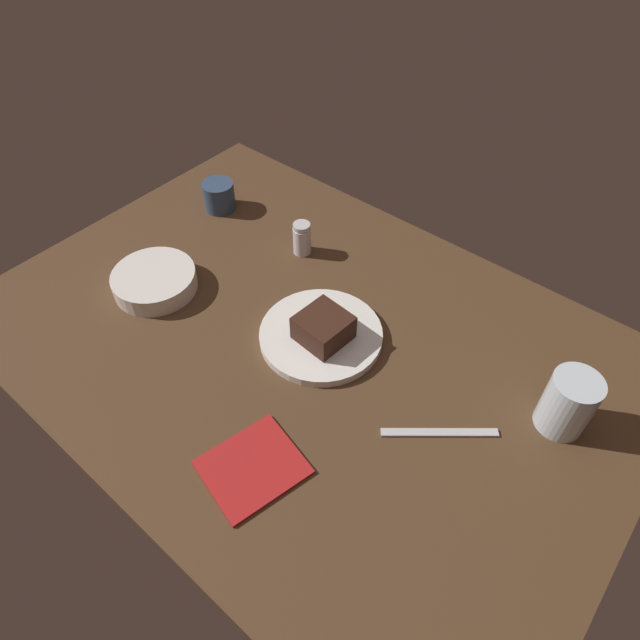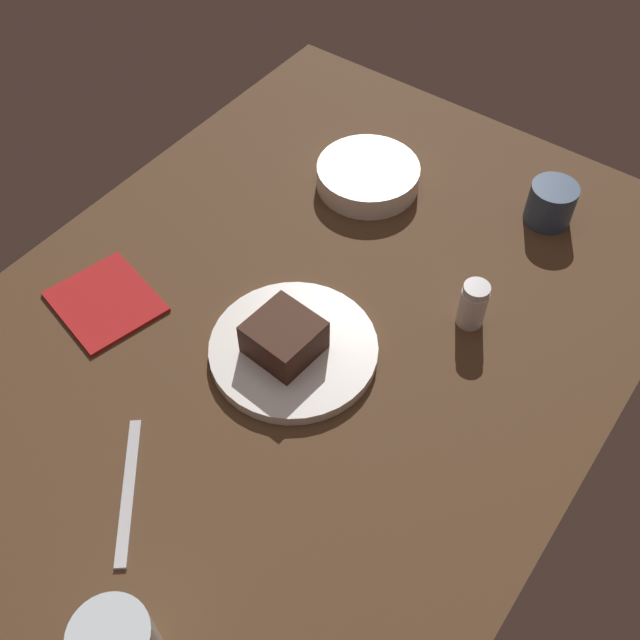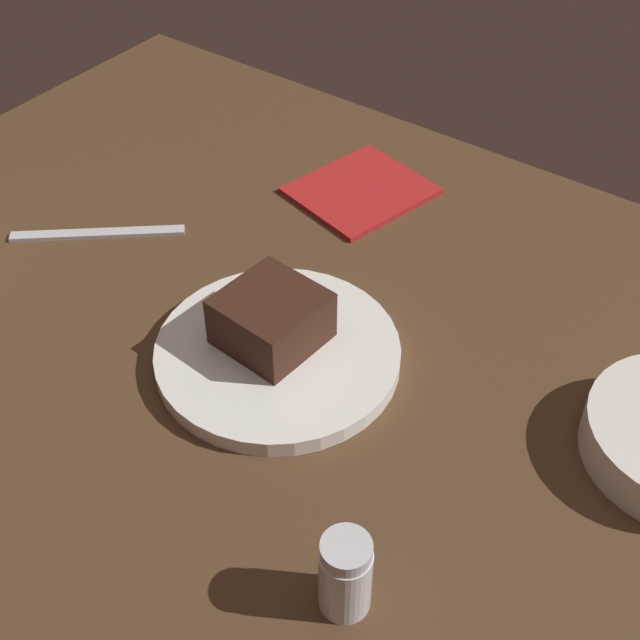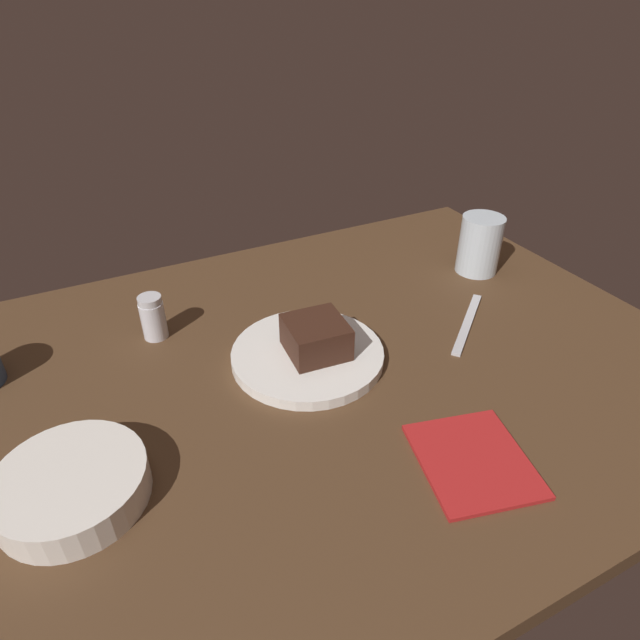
{
  "view_description": "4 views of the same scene",
  "coord_description": "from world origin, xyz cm",
  "px_view_note": "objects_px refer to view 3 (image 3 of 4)",
  "views": [
    {
      "loc": [
        -46.2,
        50.46,
        81.96
      ],
      "look_at": [
        -2.4,
        -1.96,
        8.17
      ],
      "focal_mm": 31.37,
      "sensor_mm": 36.0,
      "label": 1
    },
    {
      "loc": [
        -48.88,
        -40.77,
        85.74
      ],
      "look_at": [
        0.61,
        -4.44,
        8.79
      ],
      "focal_mm": 42.09,
      "sensor_mm": 36.0,
      "label": 2
    },
    {
      "loc": [
        33.84,
        -45.56,
        61.02
      ],
      "look_at": [
        0.2,
        0.89,
        7.23
      ],
      "focal_mm": 48.28,
      "sensor_mm": 36.0,
      "label": 3
    },
    {
      "loc": [
        25.36,
        56.8,
        53.32
      ],
      "look_at": [
        -5.37,
        -3.87,
        8.32
      ],
      "focal_mm": 30.4,
      "sensor_mm": 36.0,
      "label": 4
    }
  ],
  "objects_px": {
    "dessert_plate": "(278,354)",
    "butter_knife": "(98,234)",
    "folded_napkin": "(361,191)",
    "chocolate_cake_slice": "(271,319)",
    "salt_shaker": "(345,575)"
  },
  "relations": [
    {
      "from": "dessert_plate",
      "to": "butter_knife",
      "type": "relative_size",
      "value": 1.21
    },
    {
      "from": "dessert_plate",
      "to": "salt_shaker",
      "type": "distance_m",
      "value": 0.25
    },
    {
      "from": "folded_napkin",
      "to": "butter_knife",
      "type": "bearing_deg",
      "value": -128.43
    },
    {
      "from": "chocolate_cake_slice",
      "to": "folded_napkin",
      "type": "xyz_separation_m",
      "value": [
        -0.08,
        0.27,
        -0.04
      ]
    },
    {
      "from": "butter_knife",
      "to": "chocolate_cake_slice",
      "type": "bearing_deg",
      "value": -45.73
    },
    {
      "from": "chocolate_cake_slice",
      "to": "salt_shaker",
      "type": "relative_size",
      "value": 1.17
    },
    {
      "from": "butter_knife",
      "to": "folded_napkin",
      "type": "distance_m",
      "value": 0.3
    },
    {
      "from": "dessert_plate",
      "to": "chocolate_cake_slice",
      "type": "height_order",
      "value": "chocolate_cake_slice"
    },
    {
      "from": "dessert_plate",
      "to": "salt_shaker",
      "type": "xyz_separation_m",
      "value": [
        0.19,
        -0.17,
        0.03
      ]
    },
    {
      "from": "chocolate_cake_slice",
      "to": "butter_knife",
      "type": "xyz_separation_m",
      "value": [
        -0.27,
        0.03,
        -0.04
      ]
    },
    {
      "from": "dessert_plate",
      "to": "folded_napkin",
      "type": "height_order",
      "value": "dessert_plate"
    },
    {
      "from": "butter_knife",
      "to": "folded_napkin",
      "type": "bearing_deg",
      "value": 11.82
    },
    {
      "from": "dessert_plate",
      "to": "chocolate_cake_slice",
      "type": "relative_size",
      "value": 2.66
    },
    {
      "from": "salt_shaker",
      "to": "butter_knife",
      "type": "xyz_separation_m",
      "value": [
        -0.47,
        0.2,
        -0.03
      ]
    },
    {
      "from": "dessert_plate",
      "to": "butter_knife",
      "type": "bearing_deg",
      "value": 172.97
    }
  ]
}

